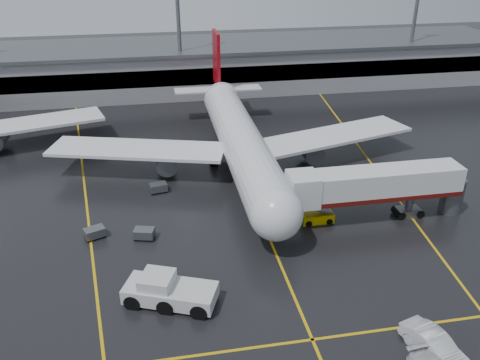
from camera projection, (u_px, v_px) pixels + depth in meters
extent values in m
plane|color=black|center=(254.00, 202.00, 57.42)|extent=(220.00, 220.00, 0.00)
cube|color=gold|center=(254.00, 202.00, 57.41)|extent=(0.25, 90.00, 0.02)
cube|color=gold|center=(312.00, 340.00, 38.08)|extent=(60.00, 0.25, 0.02)
cube|color=gold|center=(84.00, 178.00, 63.00)|extent=(9.99, 69.35, 0.02)
cube|color=gold|center=(366.00, 156.00, 69.08)|extent=(7.57, 69.64, 0.02)
cube|color=gray|center=(204.00, 67.00, 97.80)|extent=(120.00, 18.00, 8.00)
cube|color=black|center=(210.00, 76.00, 89.84)|extent=(120.00, 0.40, 3.00)
cube|color=#595B60|center=(204.00, 45.00, 95.87)|extent=(122.00, 19.00, 0.60)
cylinder|color=#595B60|center=(179.00, 29.00, 87.90)|extent=(0.70, 0.70, 25.00)
cylinder|color=#595B60|center=(414.00, 21.00, 95.11)|extent=(0.70, 0.70, 25.00)
cylinder|color=silver|center=(241.00, 142.00, 62.56)|extent=(5.20, 36.00, 5.20)
sphere|color=silver|center=(276.00, 214.00, 46.74)|extent=(5.20, 5.20, 5.20)
cone|color=silver|center=(218.00, 90.00, 80.74)|extent=(4.94, 8.00, 4.94)
cube|color=maroon|center=(216.00, 59.00, 79.42)|extent=(0.50, 5.50, 8.50)
cube|color=silver|center=(218.00, 89.00, 80.65)|extent=(14.00, 3.00, 0.25)
cube|color=silver|center=(137.00, 149.00, 62.59)|extent=(22.80, 11.83, 0.40)
cube|color=silver|center=(334.00, 136.00, 66.76)|extent=(22.80, 11.83, 0.40)
cylinder|color=#595B60|center=(166.00, 160.00, 62.91)|extent=(2.60, 4.50, 2.60)
cylinder|color=#595B60|center=(310.00, 150.00, 65.95)|extent=(2.60, 4.50, 2.60)
cylinder|color=#595B60|center=(268.00, 226.00, 50.82)|extent=(0.56, 0.56, 2.00)
cylinder|color=#595B60|center=(214.00, 158.00, 66.12)|extent=(0.56, 0.56, 2.00)
cylinder|color=#595B60|center=(261.00, 154.00, 67.15)|extent=(0.56, 0.56, 2.00)
cylinder|color=black|center=(268.00, 231.00, 51.06)|extent=(0.40, 1.10, 1.10)
cylinder|color=black|center=(214.00, 161.00, 66.32)|extent=(1.00, 1.40, 1.40)
cylinder|color=black|center=(261.00, 157.00, 67.35)|extent=(1.00, 1.40, 1.40)
cube|color=silver|center=(23.00, 124.00, 70.58)|extent=(22.80, 11.83, 0.40)
cube|color=silver|center=(378.00, 183.00, 52.09)|extent=(18.00, 3.20, 3.00)
cube|color=#4F0E0B|center=(376.00, 194.00, 52.67)|extent=(18.00, 3.30, 0.50)
cube|color=silver|center=(303.00, 189.00, 50.78)|extent=(3.00, 3.40, 3.30)
cylinder|color=#595B60|center=(409.00, 203.00, 54.03)|extent=(0.80, 0.80, 3.00)
cube|color=#595B60|center=(408.00, 212.00, 54.51)|extent=(2.60, 1.60, 0.90)
cylinder|color=#595B60|center=(452.00, 195.00, 54.61)|extent=(2.40, 2.40, 4.00)
cylinder|color=black|center=(398.00, 213.00, 54.33)|extent=(0.90, 1.80, 0.90)
cylinder|color=black|center=(417.00, 211.00, 54.68)|extent=(0.90, 1.80, 0.90)
cube|color=silver|center=(171.00, 293.00, 41.50)|extent=(8.26, 5.70, 1.31)
cube|color=silver|center=(157.00, 281.00, 41.21)|extent=(3.42, 3.42, 1.09)
cube|color=black|center=(157.00, 281.00, 41.21)|extent=(3.08, 3.08, 0.99)
cylinder|color=black|center=(139.00, 292.00, 42.19)|extent=(2.55, 3.58, 1.42)
cylinder|color=black|center=(171.00, 296.00, 41.68)|extent=(2.55, 3.58, 1.42)
cylinder|color=black|center=(204.00, 301.00, 41.17)|extent=(2.55, 3.58, 1.42)
cube|color=#C3A000|center=(317.00, 217.00, 53.27)|extent=(3.47, 1.47, 1.06)
cube|color=#595B60|center=(318.00, 209.00, 52.82)|extent=(3.34, 0.89, 1.20)
cylinder|color=black|center=(307.00, 220.00, 53.19)|extent=(0.69, 1.64, 0.67)
cylinder|color=black|center=(327.00, 218.00, 53.57)|extent=(0.69, 1.64, 0.67)
imported|color=silver|center=(435.00, 346.00, 36.32)|extent=(3.49, 5.88, 1.83)
cube|color=#595B60|center=(144.00, 233.00, 50.30)|extent=(2.27, 1.77, 0.90)
cylinder|color=black|center=(136.00, 239.00, 50.12)|extent=(0.40, 0.20, 0.40)
cylinder|color=black|center=(151.00, 240.00, 50.01)|extent=(0.40, 0.20, 0.40)
cylinder|color=black|center=(138.00, 234.00, 51.01)|extent=(0.40, 0.20, 0.40)
cylinder|color=black|center=(153.00, 235.00, 50.90)|extent=(0.40, 0.20, 0.40)
cube|color=#595B60|center=(95.00, 232.00, 50.45)|extent=(2.34, 1.96, 0.90)
cylinder|color=black|center=(89.00, 241.00, 49.90)|extent=(0.40, 0.20, 0.40)
cylinder|color=black|center=(104.00, 236.00, 50.67)|extent=(0.40, 0.20, 0.40)
cylinder|color=black|center=(86.00, 236.00, 50.65)|extent=(0.40, 0.20, 0.40)
cylinder|color=black|center=(101.00, 232.00, 51.42)|extent=(0.40, 0.20, 0.40)
cube|color=#595B60|center=(158.00, 187.00, 59.30)|extent=(2.21, 1.65, 0.90)
cylinder|color=black|center=(153.00, 194.00, 58.84)|extent=(0.40, 0.20, 0.40)
cylinder|color=black|center=(166.00, 191.00, 59.35)|extent=(0.40, 0.20, 0.40)
cylinder|color=black|center=(151.00, 190.00, 59.67)|extent=(0.40, 0.20, 0.40)
cylinder|color=black|center=(164.00, 188.00, 60.18)|extent=(0.40, 0.20, 0.40)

